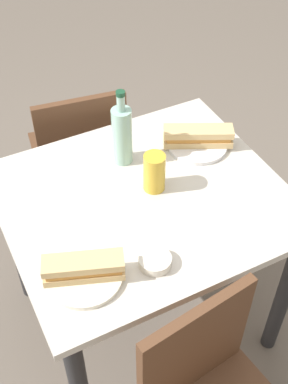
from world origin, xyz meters
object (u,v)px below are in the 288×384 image
Objects in this scene: water_bottle at (122,134)px; baguette_sandwich_far at (198,136)px; knife_near at (80,260)px; olive_bowl at (155,261)px; knife_far at (193,134)px; plate_far at (197,145)px; beer_glass at (154,172)px; plate_near at (85,276)px; chair_far at (81,154)px; dining_table at (144,222)px; baguette_sandwich_near at (84,268)px.

baguette_sandwich_far is at bearing -11.26° from water_bottle.
olive_bowl is (0.20, -0.10, -0.00)m from knife_near.
knife_far is 1.58× the size of olive_bowl.
olive_bowl is (-0.12, -0.47, -0.10)m from water_bottle.
plate_far is at bearing -90.00° from baguette_sandwich_far.
baguette_sandwich_far is at bearing -103.86° from knife_far.
plate_far is 0.28m from beer_glass.
plate_near is at bearing -145.93° from knife_far.
baguette_sandwich_far is 0.88× the size of water_bottle.
plate_far is at bearing -103.86° from knife_far.
water_bottle is at bearing 168.74° from baguette_sandwich_far.
chair_far reaches higher than knife_near.
baguette_sandwich_far reaches higher than plate_near.
knife_near and knife_far have the same top height.
plate_far is 0.86× the size of baguette_sandwich_far.
beer_glass is 0.33m from olive_bowl.
knife_far is at bearing 76.14° from plate_far.
dining_table is at bearing 69.62° from olive_bowl.
knife_far is at bearing -51.96° from chair_far.
knife_near is (-0.30, -0.17, 0.15)m from dining_table.
water_bottle is at bearing 52.67° from plate_near.
dining_table is 4.21× the size of plate_far.
plate_far is at bearing 26.32° from beer_glass.
beer_glass reaches higher than baguette_sandwich_near.
dining_table is at bearing -88.87° from chair_far.
baguette_sandwich_near reaches higher than plate_far.
plate_far is (0.61, 0.37, 0.00)m from plate_near.
baguette_sandwich_near is 0.71m from plate_far.
baguette_sandwich_near reaches higher than plate_near.
water_bottle reaches higher than plate_near.
baguette_sandwich_near is (-0.31, -0.22, 0.18)m from dining_table.
knife_near is at bearing -149.10° from knife_far.
plate_far is 2.25× the size of olive_bowl.
olive_bowl is (-0.41, -0.47, -0.00)m from knife_far.
plate_near is 1.35× the size of knife_near.
baguette_sandwich_near is 1.54× the size of knife_far.
plate_far is 0.76× the size of water_bottle.
chair_far reaches higher than olive_bowl.
beer_glass is at bearing -146.29° from knife_far.
plate_far is at bearing -56.23° from chair_far.
beer_glass is at bearing -153.68° from baguette_sandwich_far.
chair_far is 0.69m from beer_glass.
baguette_sandwich_near is 0.43m from beer_glass.
knife_far reaches higher than plate_far.
plate_far is (0.30, 0.15, 0.14)m from dining_table.
knife_near is at bearing -130.39° from water_bottle.
knife_near is (0.01, 0.05, 0.01)m from plate_near.
knife_far is at bearing 34.07° from baguette_sandwich_near.
baguette_sandwich_far reaches higher than knife_far.
olive_bowl is (-0.09, -0.88, 0.29)m from chair_far.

